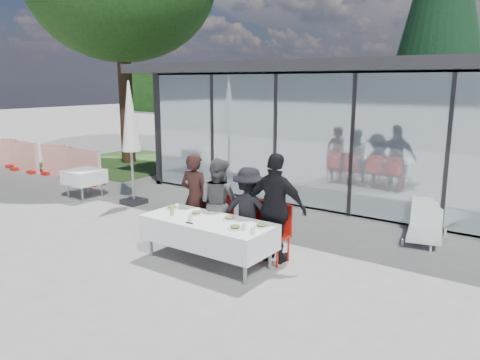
% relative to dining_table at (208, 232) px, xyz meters
% --- Properties ---
extents(ground, '(90.00, 90.00, 0.00)m').
position_rel_dining_table_xyz_m(ground, '(-0.16, -0.15, -0.54)').
color(ground, gray).
rests_on(ground, ground).
extents(pavilion, '(14.80, 8.80, 3.44)m').
position_rel_dining_table_xyz_m(pavilion, '(1.84, 8.02, 1.61)').
color(pavilion, gray).
rests_on(pavilion, ground).
extents(treeline, '(62.50, 2.00, 4.40)m').
position_rel_dining_table_xyz_m(treeline, '(-2.16, 27.85, 1.66)').
color(treeline, black).
rests_on(treeline, ground).
extents(dining_table, '(2.26, 0.96, 0.75)m').
position_rel_dining_table_xyz_m(dining_table, '(0.00, 0.00, 0.00)').
color(dining_table, white).
rests_on(dining_table, ground).
extents(diner_a, '(0.69, 0.69, 1.69)m').
position_rel_dining_table_xyz_m(diner_a, '(-0.89, 0.71, 0.31)').
color(diner_a, black).
rests_on(diner_a, ground).
extents(diner_chair_a, '(0.44, 0.44, 0.97)m').
position_rel_dining_table_xyz_m(diner_chair_a, '(-0.89, 0.75, -0.00)').
color(diner_chair_a, '#B8150C').
rests_on(diner_chair_a, ground).
extents(diner_b, '(0.85, 0.85, 1.65)m').
position_rel_dining_table_xyz_m(diner_b, '(-0.32, 0.71, 0.29)').
color(diner_b, '#535353').
rests_on(diner_b, ground).
extents(diner_chair_b, '(0.44, 0.44, 0.97)m').
position_rel_dining_table_xyz_m(diner_chair_b, '(-0.32, 0.75, -0.00)').
color(diner_chair_b, '#B8150C').
rests_on(diner_chair_b, ground).
extents(diner_c, '(1.22, 1.22, 1.56)m').
position_rel_dining_table_xyz_m(diner_c, '(0.33, 0.71, 0.24)').
color(diner_c, black).
rests_on(diner_c, ground).
extents(diner_chair_c, '(0.44, 0.44, 0.97)m').
position_rel_dining_table_xyz_m(diner_chair_c, '(0.33, 0.75, -0.00)').
color(diner_chair_c, '#B8150C').
rests_on(diner_chair_c, ground).
extents(diner_d, '(1.17, 1.17, 1.85)m').
position_rel_dining_table_xyz_m(diner_d, '(0.88, 0.71, 0.39)').
color(diner_d, black).
rests_on(diner_d, ground).
extents(diner_chair_d, '(0.44, 0.44, 0.97)m').
position_rel_dining_table_xyz_m(diner_chair_d, '(0.88, 0.75, -0.00)').
color(diner_chair_d, '#B8150C').
rests_on(diner_chair_d, ground).
extents(plate_a, '(0.24, 0.24, 0.07)m').
position_rel_dining_table_xyz_m(plate_a, '(-0.96, 0.16, 0.24)').
color(plate_a, silver).
rests_on(plate_a, dining_table).
extents(plate_b, '(0.24, 0.24, 0.07)m').
position_rel_dining_table_xyz_m(plate_b, '(-0.35, 0.11, 0.24)').
color(plate_b, silver).
rests_on(plate_b, dining_table).
extents(plate_c, '(0.24, 0.24, 0.07)m').
position_rel_dining_table_xyz_m(plate_c, '(0.29, 0.22, 0.24)').
color(plate_c, silver).
rests_on(plate_c, dining_table).
extents(plate_d, '(0.24, 0.24, 0.07)m').
position_rel_dining_table_xyz_m(plate_d, '(0.94, 0.18, 0.24)').
color(plate_d, silver).
rests_on(plate_d, dining_table).
extents(plate_extra, '(0.24, 0.24, 0.07)m').
position_rel_dining_table_xyz_m(plate_extra, '(0.67, -0.14, 0.24)').
color(plate_extra, silver).
rests_on(plate_extra, dining_table).
extents(juice_bottle, '(0.06, 0.06, 0.15)m').
position_rel_dining_table_xyz_m(juice_bottle, '(-0.66, -0.15, 0.29)').
color(juice_bottle, '#82AD48').
rests_on(juice_bottle, dining_table).
extents(drinking_glasses, '(1.25, 0.21, 0.10)m').
position_rel_dining_table_xyz_m(drinking_glasses, '(0.55, -0.17, 0.26)').
color(drinking_glasses, silver).
rests_on(drinking_glasses, dining_table).
extents(folded_eyeglasses, '(0.14, 0.03, 0.01)m').
position_rel_dining_table_xyz_m(folded_eyeglasses, '(-0.10, -0.33, 0.22)').
color(folded_eyeglasses, black).
rests_on(folded_eyeglasses, dining_table).
extents(spare_table_left, '(0.86, 0.86, 0.74)m').
position_rel_dining_table_xyz_m(spare_table_left, '(-5.45, 1.57, 0.02)').
color(spare_table_left, white).
rests_on(spare_table_left, ground).
extents(market_umbrella, '(0.50, 0.50, 3.00)m').
position_rel_dining_table_xyz_m(market_umbrella, '(-3.95, 1.89, 1.43)').
color(market_umbrella, black).
rests_on(market_umbrella, ground).
extents(construction_barriers, '(11.00, 0.60, 1.00)m').
position_rel_dining_table_xyz_m(construction_barriers, '(-11.73, 2.72, -0.10)').
color(construction_barriers, '#F23C16').
rests_on(construction_barriers, ground).
extents(lounger, '(0.87, 1.43, 0.72)m').
position_rel_dining_table_xyz_m(lounger, '(2.63, 3.41, -0.28)').
color(lounger, white).
rests_on(lounger, ground).
extents(grass_patch, '(5.00, 5.00, 0.02)m').
position_rel_dining_table_xyz_m(grass_patch, '(-8.66, 5.85, -0.53)').
color(grass_patch, '#385926').
rests_on(grass_patch, ground).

